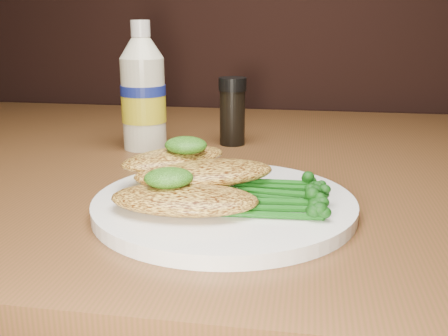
# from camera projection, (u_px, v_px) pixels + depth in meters

# --- Properties ---
(plate) EXTENTS (0.26, 0.26, 0.01)m
(plate) POSITION_uv_depth(u_px,v_px,m) (224.00, 204.00, 0.51)
(plate) COLOR white
(plate) RESTS_ON dining_table
(chicken_front) EXTENTS (0.14, 0.08, 0.02)m
(chicken_front) POSITION_uv_depth(u_px,v_px,m) (184.00, 199.00, 0.47)
(chicken_front) COLOR gold
(chicken_front) RESTS_ON plate
(chicken_mid) EXTENTS (0.16, 0.12, 0.02)m
(chicken_mid) POSITION_uv_depth(u_px,v_px,m) (205.00, 173.00, 0.52)
(chicken_mid) COLOR gold
(chicken_mid) RESTS_ON plate
(chicken_back) EXTENTS (0.13, 0.13, 0.02)m
(chicken_back) POSITION_uv_depth(u_px,v_px,m) (174.00, 158.00, 0.55)
(chicken_back) COLOR gold
(chicken_back) RESTS_ON plate
(pesto_front) EXTENTS (0.06, 0.06, 0.02)m
(pesto_front) POSITION_uv_depth(u_px,v_px,m) (169.00, 178.00, 0.47)
(pesto_front) COLOR #103207
(pesto_front) RESTS_ON chicken_front
(pesto_back) EXTENTS (0.06, 0.05, 0.02)m
(pesto_back) POSITION_uv_depth(u_px,v_px,m) (186.00, 145.00, 0.54)
(pesto_back) COLOR #103207
(pesto_back) RESTS_ON chicken_back
(broccolini_bundle) EXTENTS (0.13, 0.11, 0.02)m
(broccolini_bundle) POSITION_uv_depth(u_px,v_px,m) (274.00, 194.00, 0.49)
(broccolini_bundle) COLOR #145512
(broccolini_bundle) RESTS_ON plate
(mayo_bottle) EXTENTS (0.09, 0.09, 0.18)m
(mayo_bottle) POSITION_uv_depth(u_px,v_px,m) (143.00, 86.00, 0.73)
(mayo_bottle) COLOR beige
(mayo_bottle) RESTS_ON dining_table
(pepper_grinder) EXTENTS (0.05, 0.05, 0.10)m
(pepper_grinder) POSITION_uv_depth(u_px,v_px,m) (232.00, 111.00, 0.76)
(pepper_grinder) COLOR black
(pepper_grinder) RESTS_ON dining_table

